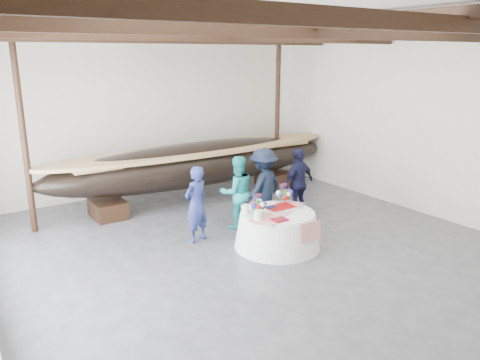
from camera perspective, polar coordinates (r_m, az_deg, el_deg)
floor at (r=9.32m, az=3.69°, el=-9.85°), size 10.00×12.00×0.01m
wall_back at (r=13.79m, az=-11.63°, el=7.85°), size 10.00×0.02×4.50m
wall_right at (r=12.29m, az=22.84°, el=6.11°), size 0.02×12.00×4.50m
ceiling at (r=8.46m, az=4.24°, el=18.95°), size 10.00×12.00×0.01m
pavilion_structure at (r=9.05m, az=1.14°, el=15.59°), size 9.80×11.76×4.50m
longboat_display at (r=12.81m, az=-5.03°, el=2.02°), size 8.61×1.72×1.62m
banquet_table at (r=9.84m, az=4.57°, el=-6.03°), size 1.79×1.79×0.77m
tabletop_items at (r=9.73m, az=3.85°, el=-2.94°), size 1.73×1.24×0.40m
guest_woman_blue at (r=10.00m, az=-5.37°, el=-2.96°), size 0.70×0.56×1.67m
guest_woman_teal at (r=10.76m, az=-0.35°, el=-1.50°), size 0.95×0.81×1.70m
guest_man_left at (r=10.96m, az=2.85°, el=-0.84°), size 1.32×0.97×1.83m
guest_man_right at (r=11.53m, az=7.12°, el=-0.37°), size 1.07×0.58×1.74m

